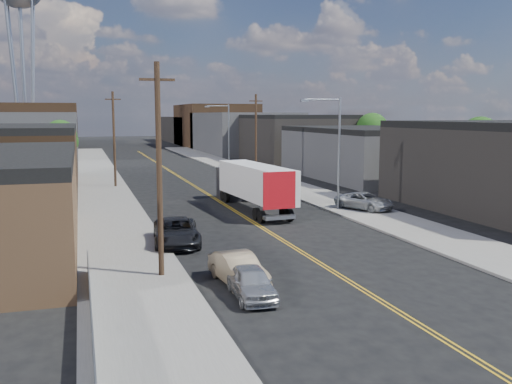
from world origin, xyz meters
TOP-DOWN VIEW (x-y plane):
  - ground at (0.00, 60.00)m, footprint 260.00×260.00m
  - centerline at (0.00, 45.00)m, footprint 0.32×120.00m
  - sidewalk_left at (-9.50, 45.00)m, footprint 5.00×140.00m
  - sidewalk_right at (9.50, 45.00)m, footprint 5.00×140.00m
  - warehouse_brown at (-18.00, 44.00)m, footprint 12.00×26.00m
  - industrial_right_b at (22.00, 46.00)m, footprint 14.00×24.00m
  - industrial_right_c at (22.00, 72.00)m, footprint 14.00×22.00m
  - skyline_left_a at (-20.00, 95.00)m, footprint 16.00×30.00m
  - skyline_right_a at (20.00, 95.00)m, footprint 16.00×30.00m
  - skyline_left_b at (-20.00, 120.00)m, footprint 16.00×26.00m
  - skyline_right_b at (20.00, 120.00)m, footprint 16.00×26.00m
  - skyline_left_c at (-20.00, 140.00)m, footprint 16.00×40.00m
  - skyline_right_c at (20.00, 140.00)m, footprint 16.00×40.00m
  - streetlight_near at (7.60, 25.00)m, footprint 3.39×0.25m
  - streetlight_far at (7.60, 60.00)m, footprint 3.39×0.25m
  - utility_pole_left_near at (-8.20, 10.00)m, footprint 1.60×0.26m
  - utility_pole_left_far at (-8.20, 45.00)m, footprint 1.60×0.26m
  - utility_pole_right at (8.20, 48.00)m, footprint 1.60×0.26m
  - chainlink_fence at (-11.50, 3.50)m, footprint 0.05×16.00m
  - tree_left_far at (-13.94, 62.00)m, footprint 4.35×4.20m
  - tree_right_near at (30.06, 36.00)m, footprint 4.60×4.48m
  - tree_right_far at (30.06, 60.00)m, footprint 4.85×4.76m
  - semi_truck at (1.50, 27.76)m, footprint 3.26×14.36m
  - car_left_a at (-5.00, 5.92)m, footprint 1.79×4.02m
  - car_left_b at (-5.00, 8.00)m, footprint 1.96×4.41m
  - car_left_c at (-6.40, 16.62)m, footprint 3.18×5.88m
  - car_right_lot_a at (9.84, 24.01)m, footprint 4.11×5.32m
  - car_right_lot_c at (8.27, 43.54)m, footprint 3.21×4.36m

SIDE VIEW (x-z plane):
  - ground at x=0.00m, z-range 0.00..0.00m
  - centerline at x=0.00m, z-range 0.00..0.01m
  - sidewalk_left at x=-9.50m, z-range 0.00..0.15m
  - sidewalk_right at x=9.50m, z-range 0.00..0.15m
  - chainlink_fence at x=-11.50m, z-range 0.04..1.27m
  - car_left_a at x=-5.00m, z-range 0.00..1.34m
  - car_left_b at x=-5.00m, z-range 0.00..1.41m
  - car_left_c at x=-6.40m, z-range 0.00..1.56m
  - car_right_lot_a at x=9.84m, z-range 0.15..1.49m
  - car_right_lot_c at x=8.27m, z-range 0.15..1.53m
  - semi_truck at x=1.50m, z-range 0.26..3.97m
  - industrial_right_b at x=22.00m, z-range 0.00..6.10m
  - warehouse_brown at x=-18.00m, z-range 0.00..6.60m
  - skyline_left_c at x=-20.00m, z-range 0.00..7.00m
  - skyline_right_c at x=20.00m, z-range 0.00..7.00m
  - industrial_right_c at x=22.00m, z-range 0.00..7.60m
  - skyline_left_a at x=-20.00m, z-range 0.00..8.00m
  - skyline_right_a at x=20.00m, z-range 0.00..8.00m
  - tree_left_far at x=-13.94m, z-range 1.08..8.05m
  - tree_right_near at x=30.06m, z-range 1.15..8.59m
  - skyline_left_b at x=-20.00m, z-range 0.00..10.00m
  - skyline_right_b at x=20.00m, z-range 0.00..10.00m
  - utility_pole_left_near at x=-8.20m, z-range 0.14..10.14m
  - utility_pole_left_far at x=-8.20m, z-range 0.14..10.14m
  - utility_pole_right at x=8.20m, z-range 0.14..10.14m
  - tree_right_far at x=30.06m, z-range 1.22..9.13m
  - streetlight_near at x=7.60m, z-range 0.83..9.83m
  - streetlight_far at x=7.60m, z-range 0.83..9.83m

